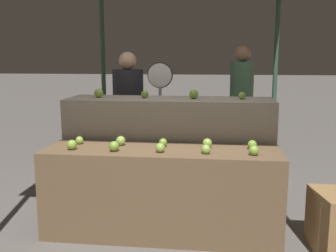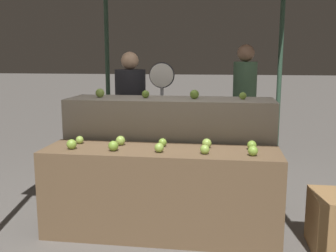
{
  "view_description": "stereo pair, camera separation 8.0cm",
  "coord_description": "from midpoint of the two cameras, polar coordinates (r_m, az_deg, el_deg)",
  "views": [
    {
      "loc": [
        0.44,
        -3.22,
        1.55
      ],
      "look_at": [
        0.02,
        0.3,
        0.91
      ],
      "focal_mm": 42.0,
      "sensor_mm": 36.0,
      "label": 1
    },
    {
      "loc": [
        0.52,
        -3.21,
        1.55
      ],
      "look_at": [
        0.02,
        0.3,
        0.91
      ],
      "focal_mm": 42.0,
      "sensor_mm": 36.0,
      "label": 2
    }
  ],
  "objects": [
    {
      "name": "apple_back_2",
      "position": [
        3.83,
        3.16,
        4.61
      ],
      "size": [
        0.09,
        0.09,
        0.09
      ],
      "primitive_type": "sphere",
      "color": "#7AA338",
      "rests_on": "display_counter_back"
    },
    {
      "name": "apple_front_9",
      "position": [
        3.41,
        11.47,
        -2.69
      ],
      "size": [
        0.08,
        0.08,
        0.08
      ],
      "primitive_type": "sphere",
      "color": "#7AA338",
      "rests_on": "display_counter_front"
    },
    {
      "name": "apple_front_4",
      "position": [
        3.21,
        11.67,
        -3.49
      ],
      "size": [
        0.08,
        0.08,
        0.08
      ],
      "primitive_type": "sphere",
      "color": "#84AD3D",
      "rests_on": "display_counter_front"
    },
    {
      "name": "display_counter_back",
      "position": [
        3.97,
        -0.37,
        -4.17
      ],
      "size": [
        2.02,
        0.55,
        1.14
      ],
      "primitive_type": "cube",
      "color": "gray",
      "rests_on": "ground_plane"
    },
    {
      "name": "apple_front_8",
      "position": [
        3.41,
        5.06,
        -2.48
      ],
      "size": [
        0.08,
        0.08,
        0.08
      ],
      "primitive_type": "sphere",
      "color": "#8EB247",
      "rests_on": "display_counter_front"
    },
    {
      "name": "apple_back_1",
      "position": [
        3.91,
        -3.98,
        4.62
      ],
      "size": [
        0.08,
        0.08,
        0.08
      ],
      "primitive_type": "sphere",
      "color": "#7AA338",
      "rests_on": "display_counter_back"
    },
    {
      "name": "apple_back_0",
      "position": [
        4.01,
        -10.57,
        4.71
      ],
      "size": [
        0.09,
        0.09,
        0.09
      ],
      "primitive_type": "sphere",
      "color": "#8EB247",
      "rests_on": "display_counter_back"
    },
    {
      "name": "apple_front_2",
      "position": [
        3.24,
        -1.84,
        -3.17
      ],
      "size": [
        0.08,
        0.08,
        0.08
      ],
      "primitive_type": "sphere",
      "color": "#8EB247",
      "rests_on": "display_counter_front"
    },
    {
      "name": "ground_plane",
      "position": [
        3.6,
        -1.59,
        -15.33
      ],
      "size": [
        60.0,
        60.0,
        0.0
      ],
      "primitive_type": "plane",
      "color": "#66605B"
    },
    {
      "name": "produce_scale",
      "position": [
        4.48,
        -1.67,
        4.08
      ],
      "size": [
        0.29,
        0.2,
        1.48
      ],
      "color": "#99999E",
      "rests_on": "ground_plane"
    },
    {
      "name": "apple_front_6",
      "position": [
        3.51,
        -7.53,
        -2.14
      ],
      "size": [
        0.09,
        0.09,
        0.09
      ],
      "primitive_type": "sphere",
      "color": "#8EB247",
      "rests_on": "display_counter_front"
    },
    {
      "name": "apple_back_3",
      "position": [
        3.85,
        10.12,
        4.35
      ],
      "size": [
        0.07,
        0.07,
        0.07
      ],
      "primitive_type": "sphere",
      "color": "#84AD3D",
      "rests_on": "display_counter_back"
    },
    {
      "name": "apple_front_5",
      "position": [
        3.63,
        -13.35,
        -2.03
      ],
      "size": [
        0.07,
        0.07,
        0.07
      ],
      "primitive_type": "sphere",
      "color": "#8EB247",
      "rests_on": "display_counter_front"
    },
    {
      "name": "apple_front_0",
      "position": [
        3.43,
        -14.43,
        -2.65
      ],
      "size": [
        0.09,
        0.09,
        0.09
      ],
      "primitive_type": "sphere",
      "color": "#84AD3D",
      "rests_on": "display_counter_front"
    },
    {
      "name": "display_counter_front",
      "position": [
        3.46,
        -1.62,
        -9.6
      ],
      "size": [
        2.02,
        0.55,
        0.76
      ],
      "primitive_type": "cube",
      "color": "brown",
      "rests_on": "ground_plane"
    },
    {
      "name": "apple_front_7",
      "position": [
        3.45,
        -1.39,
        -2.4
      ],
      "size": [
        0.07,
        0.07,
        0.07
      ],
      "primitive_type": "sphere",
      "color": "#7AA338",
      "rests_on": "display_counter_front"
    },
    {
      "name": "person_customer_left",
      "position": [
        5.3,
        10.17,
        4.01
      ],
      "size": [
        0.32,
        0.32,
        1.7
      ],
      "rotation": [
        0.0,
        0.0,
        3.09
      ],
      "color": "#2D2D38",
      "rests_on": "ground_plane"
    },
    {
      "name": "apple_front_1",
      "position": [
        3.31,
        -8.52,
        -2.92
      ],
      "size": [
        0.09,
        0.09,
        0.09
      ],
      "primitive_type": "sphere",
      "color": "#7AA338",
      "rests_on": "display_counter_front"
    },
    {
      "name": "apple_front_3",
      "position": [
        3.2,
        4.82,
        -3.38
      ],
      "size": [
        0.08,
        0.08,
        0.08
      ],
      "primitive_type": "sphere",
      "color": "#8EB247",
      "rests_on": "display_counter_front"
    },
    {
      "name": "person_vendor_at_scale",
      "position": [
        4.8,
        -6.24,
        2.5
      ],
      "size": [
        0.49,
        0.49,
        1.6
      ],
      "rotation": [
        0.0,
        0.0,
        3.6
      ],
      "color": "#2D2D38",
      "rests_on": "ground_plane"
    }
  ]
}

